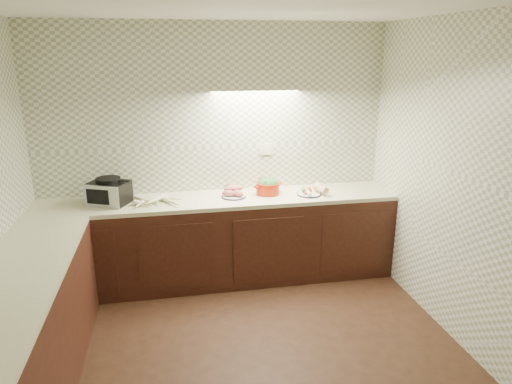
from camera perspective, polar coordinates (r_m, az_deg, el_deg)
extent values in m
plane|color=black|center=(3.69, -1.52, -21.53)|extent=(3.60, 3.60, 0.00)
cube|color=white|center=(2.90, -1.95, 22.44)|extent=(3.60, 3.60, 0.05)
cube|color=gray|center=(4.75, -5.19, 4.84)|extent=(3.60, 0.05, 2.60)
cube|color=gray|center=(3.76, 26.09, -0.20)|extent=(0.05, 3.60, 2.60)
cube|color=beige|center=(4.85, 1.30, 5.38)|extent=(0.13, 0.01, 0.12)
cube|color=black|center=(4.76, -4.56, -6.16)|extent=(3.60, 0.60, 0.86)
cube|color=black|center=(3.33, -28.69, -19.55)|extent=(0.60, 3.00, 0.86)
cube|color=beige|center=(4.60, -4.69, -1.00)|extent=(3.60, 0.60, 0.04)
cube|color=black|center=(4.61, -17.86, -0.08)|extent=(0.44, 0.40, 0.22)
cube|color=#9A9A9E|center=(4.50, -18.77, -0.59)|extent=(0.33, 0.16, 0.22)
cube|color=black|center=(4.50, -18.77, -0.59)|extent=(0.21, 0.10, 0.14)
cylinder|color=black|center=(4.57, -18.01, 1.45)|extent=(0.31, 0.31, 0.04)
cone|color=#FAF7C7|center=(4.55, -11.11, -0.89)|extent=(0.17, 0.27, 0.05)
cone|color=#FAF7C7|center=(4.47, -12.32, -1.28)|extent=(0.10, 0.29, 0.05)
cone|color=#FAF7C7|center=(4.60, -13.54, -0.84)|extent=(0.12, 0.23, 0.05)
cone|color=#FAF7C7|center=(4.47, -11.09, -1.24)|extent=(0.23, 0.17, 0.05)
cone|color=#FAF7C7|center=(4.45, -13.87, -1.42)|extent=(0.19, 0.28, 0.06)
cone|color=#FAF7C7|center=(4.47, -12.20, -0.93)|extent=(0.17, 0.19, 0.05)
cone|color=#FAF7C7|center=(4.54, -12.25, -0.60)|extent=(0.18, 0.24, 0.06)
cone|color=#FAF7C7|center=(4.49, -14.18, -1.07)|extent=(0.08, 0.25, 0.05)
cylinder|color=#18163A|center=(4.61, -2.79, -0.58)|extent=(0.25, 0.25, 0.01)
cylinder|color=silver|center=(4.61, -2.79, -0.55)|extent=(0.23, 0.23, 0.02)
ellipsoid|color=#A45A56|center=(4.58, -3.47, -0.15)|extent=(0.15, 0.10, 0.06)
ellipsoid|color=#A45A56|center=(4.57, -2.27, -0.18)|extent=(0.15, 0.10, 0.06)
ellipsoid|color=#A45A56|center=(4.64, -2.77, 0.08)|extent=(0.15, 0.10, 0.06)
ellipsoid|color=#A45A56|center=(4.61, -3.22, 0.43)|extent=(0.15, 0.10, 0.06)
ellipsoid|color=#A45A56|center=(4.62, -2.34, 0.46)|extent=(0.15, 0.10, 0.06)
cylinder|color=black|center=(4.71, -3.11, 0.10)|extent=(0.15, 0.15, 0.06)
sphere|color=maroon|center=(4.70, -3.30, 0.66)|extent=(0.08, 0.08, 0.08)
sphere|color=silver|center=(4.72, -2.77, 0.59)|extent=(0.05, 0.05, 0.05)
cylinder|color=#AD2407|center=(4.70, 1.47, 0.48)|extent=(0.32, 0.32, 0.12)
cube|color=#AD2407|center=(4.61, 0.08, 0.61)|extent=(0.05, 0.06, 0.02)
cube|color=#AD2407|center=(4.76, 2.82, 1.14)|extent=(0.05, 0.06, 0.02)
ellipsoid|color=#3B712D|center=(4.68, 1.47, 1.05)|extent=(0.22, 0.22, 0.12)
cylinder|color=#18163A|center=(4.71, 6.64, -0.29)|extent=(0.25, 0.25, 0.01)
cylinder|color=silver|center=(4.71, 6.64, -0.26)|extent=(0.23, 0.23, 0.02)
cone|color=#C55017|center=(4.69, 6.19, -0.05)|extent=(0.07, 0.14, 0.03)
cone|color=#C55017|center=(4.71, 6.27, 0.02)|extent=(0.12, 0.12, 0.03)
cone|color=#C55017|center=(4.70, 6.29, -0.01)|extent=(0.12, 0.11, 0.03)
cone|color=#C55017|center=(4.70, 6.35, 0.23)|extent=(0.13, 0.11, 0.03)
cone|color=#C55017|center=(4.70, 6.43, 0.21)|extent=(0.08, 0.14, 0.03)
cylinder|color=beige|center=(4.65, 6.62, -0.13)|extent=(0.06, 0.16, 0.04)
cylinder|color=#3C702E|center=(4.76, 5.96, 0.29)|extent=(0.06, 0.10, 0.04)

